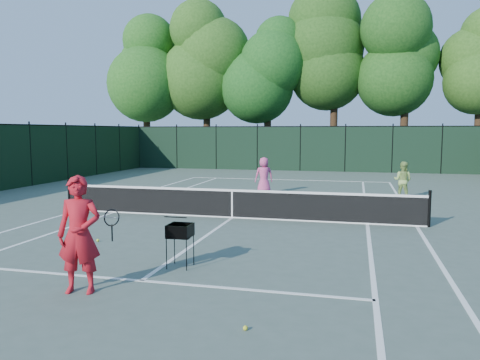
% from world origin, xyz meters
% --- Properties ---
extents(ground, '(90.00, 90.00, 0.00)m').
position_xyz_m(ground, '(0.00, 0.00, 0.00)').
color(ground, '#49594E').
rests_on(ground, ground).
extents(sideline_doubles_left, '(0.10, 23.77, 0.01)m').
position_xyz_m(sideline_doubles_left, '(-5.49, 0.00, 0.00)').
color(sideline_doubles_left, white).
rests_on(sideline_doubles_left, ground).
extents(sideline_doubles_right, '(0.10, 23.77, 0.01)m').
position_xyz_m(sideline_doubles_right, '(5.49, 0.00, 0.00)').
color(sideline_doubles_right, white).
rests_on(sideline_doubles_right, ground).
extents(sideline_singles_left, '(0.10, 23.77, 0.01)m').
position_xyz_m(sideline_singles_left, '(-4.12, 0.00, 0.00)').
color(sideline_singles_left, white).
rests_on(sideline_singles_left, ground).
extents(sideline_singles_right, '(0.10, 23.77, 0.01)m').
position_xyz_m(sideline_singles_right, '(4.12, 0.00, 0.00)').
color(sideline_singles_right, white).
rests_on(sideline_singles_right, ground).
extents(baseline_far, '(10.97, 0.10, 0.01)m').
position_xyz_m(baseline_far, '(0.00, 11.88, 0.00)').
color(baseline_far, white).
rests_on(baseline_far, ground).
extents(service_line_near, '(8.23, 0.10, 0.01)m').
position_xyz_m(service_line_near, '(0.00, -6.40, 0.00)').
color(service_line_near, white).
rests_on(service_line_near, ground).
extents(service_line_far, '(8.23, 0.10, 0.01)m').
position_xyz_m(service_line_far, '(0.00, 6.40, 0.00)').
color(service_line_far, white).
rests_on(service_line_far, ground).
extents(center_service_line, '(0.10, 12.80, 0.01)m').
position_xyz_m(center_service_line, '(0.00, 0.00, 0.00)').
color(center_service_line, white).
rests_on(center_service_line, ground).
extents(tennis_net, '(11.69, 0.09, 1.06)m').
position_xyz_m(tennis_net, '(0.00, 0.00, 0.48)').
color(tennis_net, black).
rests_on(tennis_net, ground).
extents(fence_far, '(24.00, 0.05, 3.00)m').
position_xyz_m(fence_far, '(0.00, 18.00, 1.50)').
color(fence_far, black).
rests_on(fence_far, ground).
extents(tree_0, '(6.40, 6.40, 13.14)m').
position_xyz_m(tree_0, '(-13.00, 21.50, 8.16)').
color(tree_0, black).
rests_on(tree_0, ground).
extents(tree_1, '(6.80, 6.80, 13.98)m').
position_xyz_m(tree_1, '(-8.00, 22.00, 8.69)').
color(tree_1, black).
rests_on(tree_1, ground).
extents(tree_2, '(6.00, 6.00, 12.40)m').
position_xyz_m(tree_2, '(-3.00, 21.80, 7.73)').
color(tree_2, black).
rests_on(tree_2, ground).
extents(tree_3, '(7.00, 7.00, 14.45)m').
position_xyz_m(tree_3, '(2.00, 22.30, 9.01)').
color(tree_3, black).
rests_on(tree_3, ground).
extents(tree_4, '(6.20, 6.20, 12.97)m').
position_xyz_m(tree_4, '(7.00, 21.60, 8.14)').
color(tree_4, black).
rests_on(tree_4, ground).
extents(coach, '(0.92, 0.81, 1.99)m').
position_xyz_m(coach, '(-0.72, -7.20, 1.00)').
color(coach, red).
rests_on(coach, ground).
extents(player_pink, '(0.91, 0.75, 1.60)m').
position_xyz_m(player_pink, '(-0.13, 5.82, 0.80)').
color(player_pink, '#CC4883').
rests_on(player_pink, ground).
extents(player_green, '(0.89, 0.80, 1.50)m').
position_xyz_m(player_green, '(5.58, 5.68, 0.75)').
color(player_green, '#97BA5D').
rests_on(player_green, ground).
extents(ball_hopper, '(0.50, 0.50, 0.88)m').
position_xyz_m(ball_hopper, '(0.37, -5.40, 0.74)').
color(ball_hopper, black).
rests_on(ball_hopper, ground).
extents(loose_ball_near_cart, '(0.07, 0.07, 0.07)m').
position_xyz_m(loose_ball_near_cart, '(2.34, -8.01, 0.03)').
color(loose_ball_near_cart, gold).
rests_on(loose_ball_near_cart, ground).
extents(loose_ball_midcourt, '(0.07, 0.07, 0.07)m').
position_xyz_m(loose_ball_midcourt, '(-2.40, -3.87, 0.03)').
color(loose_ball_midcourt, '#DAF231').
rests_on(loose_ball_midcourt, ground).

